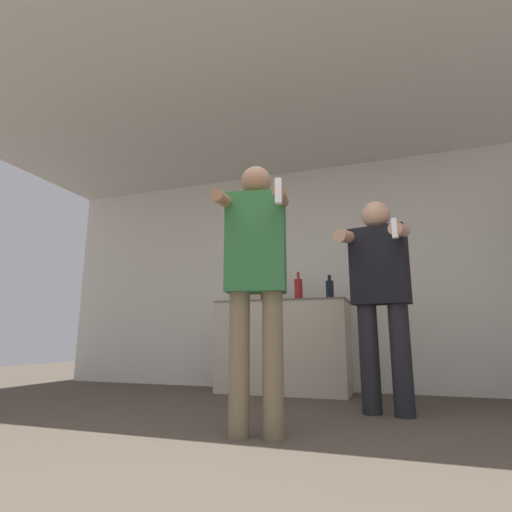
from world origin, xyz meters
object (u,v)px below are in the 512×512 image
Objects in this scene: bottle_clear_vodka at (242,291)px; bottle_brown_liquor at (330,289)px; bottle_dark_rum at (275,293)px; person_woman_foreground at (256,270)px; bottle_green_wine at (298,289)px; person_man_side at (380,288)px; bottle_tall_gin at (264,292)px.

bottle_brown_liquor is at bearing -0.00° from bottle_clear_vodka.
person_woman_foreground is at bearing -77.21° from bottle_dark_rum.
person_man_side reaches higher than bottle_green_wine.
bottle_dark_rum is (-0.26, 0.00, -0.03)m from bottle_green_wine.
person_man_side reaches higher than bottle_dark_rum.
bottle_brown_liquor is 0.33m from bottle_green_wine.
bottle_clear_vodka is 2.04m from person_woman_foreground.
bottle_green_wine is (-0.33, 0.00, 0.01)m from bottle_brown_liquor.
bottle_brown_liquor is at bearing -0.00° from bottle_dark_rum.
bottle_brown_liquor is 1.88m from person_woman_foreground.
bottle_clear_vodka is 0.64m from bottle_green_wine.
bottle_green_wine is at bearing 0.00° from bottle_tall_gin.
person_woman_foreground is (0.16, -1.87, -0.11)m from bottle_green_wine.
bottle_dark_rum is 0.15× the size of person_man_side.
person_woman_foreground reaches higher than bottle_dark_rum.
bottle_tall_gin is at bearing -180.00° from bottle_dark_rum.
bottle_dark_rum is at bearing 0.00° from bottle_tall_gin.
bottle_tall_gin is 0.18× the size of person_man_side.
bottle_clear_vodka reaches higher than bottle_brown_liquor.
bottle_green_wine is 0.26m from bottle_dark_rum.
bottle_tall_gin is 0.92× the size of bottle_clear_vodka.
bottle_tall_gin is at bearing 143.35° from person_man_side.
bottle_brown_liquor is at bearing 84.85° from person_woman_foreground.
person_woman_foreground is 1.00× the size of person_man_side.
bottle_green_wine is 1.25× the size of bottle_dark_rum.
bottle_dark_rum is at bearing 180.00° from bottle_brown_liquor.
bottle_dark_rum is (-0.59, 0.00, -0.02)m from bottle_brown_liquor.
person_man_side is (1.24, -0.92, -0.11)m from bottle_tall_gin.
person_woman_foreground is (0.81, -1.87, -0.12)m from bottle_clear_vodka.
bottle_clear_vodka is 0.19× the size of person_woman_foreground.
bottle_dark_rum is 1.92m from person_woman_foreground.
bottle_tall_gin is 0.18× the size of person_woman_foreground.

